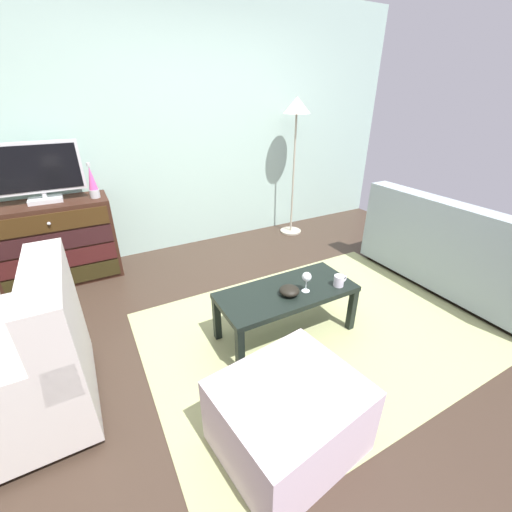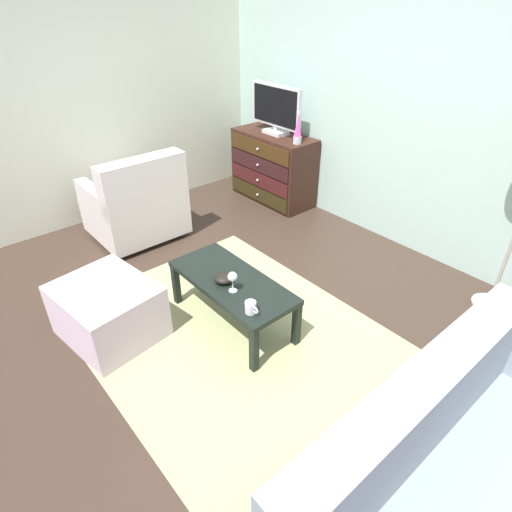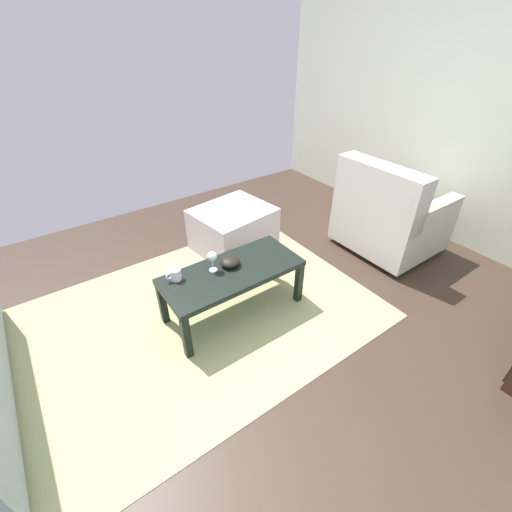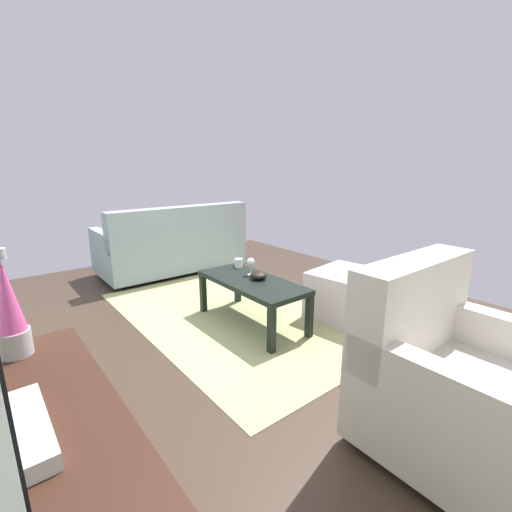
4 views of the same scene
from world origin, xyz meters
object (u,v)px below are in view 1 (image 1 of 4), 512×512
Objects in this scene: tv at (37,171)px; ottoman at (289,417)px; wine_glass at (307,277)px; mug at (339,281)px; lava_lamp at (92,183)px; standing_lamp at (296,119)px; coffee_table at (287,296)px; armchair at (20,368)px; couch_large at (461,254)px; bowl_decorative at (289,291)px; dresser at (58,243)px.

tv reaches higher than ottoman.
mug is (0.27, -0.06, -0.07)m from wine_glass.
standing_lamp is (2.30, -0.01, 0.48)m from lava_lamp.
tv is 2.74m from standing_lamp.
lava_lamp is 0.32× the size of coffee_table.
standing_lamp reaches higher than armchair.
coffee_table is (1.49, -1.81, -0.74)m from tv.
tv is 0.44m from lava_lamp.
lava_lamp is at bearing 127.89° from mug.
coffee_table is 0.58× the size of couch_large.
ottoman is (-2.35, -0.60, -0.12)m from couch_large.
standing_lamp is at bearing 54.90° from coffee_table.
coffee_table is at bearing -58.21° from lava_lamp.
couch_large is (1.74, -0.10, -0.18)m from wine_glass.
standing_lamp reaches higher than ottoman.
tv reaches higher than coffee_table.
tv is 4.96× the size of bowl_decorative.
bowl_decorative is (1.47, -1.87, -0.65)m from tv.
armchair is (-1.67, 0.15, -0.08)m from bowl_decorative.
coffee_table is at bearing 160.61° from mug.
armchair is (-0.61, -1.64, -0.59)m from lava_lamp.
wine_glass is (1.19, -1.82, -0.43)m from lava_lamp.
wine_glass is at bearing -56.72° from lava_lamp.
tv is at bearing 78.19° from dresser.
wine_glass is 1.06× the size of bowl_decorative.
ottoman is at bearing -76.85° from lava_lamp.
armchair is 3.51m from standing_lamp.
ottoman is at bearing -143.53° from mug.
mug is at bearing -10.87° from bowl_decorative.
wine_glass is at bearing -121.39° from standing_lamp.
coffee_table is 0.41m from mug.
dresser is at bearing 130.90° from wine_glass.
mug is 2.08m from armchair.
lava_lamp reaches higher than couch_large.
bowl_decorative is at bearing -5.26° from armchair.
bowl_decorative is (1.06, -1.80, -0.52)m from lava_lamp.
tv is at bearing 178.47° from standing_lamp.
coffee_table is at bearing 146.03° from wine_glass.
bowl_decorative is 1.88m from couch_large.
wine_glass is 0.17× the size of armchair.
armchair is 0.54× the size of standing_lamp.
couch_large is (3.35, -1.99, -0.75)m from tv.
bowl_decorative is (-0.02, -0.06, 0.09)m from coffee_table.
couch_large is 1.96× the size of armchair.
lava_lamp is 2.22m from wine_glass.
mug is 0.41m from bowl_decorative.
bowl_decorative is 0.89m from ottoman.
mug reaches higher than coffee_table.
mug is at bearing -46.03° from tv.
wine_glass is 0.22× the size of ottoman.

